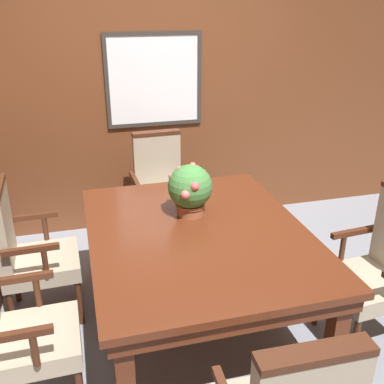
{
  "coord_description": "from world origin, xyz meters",
  "views": [
    {
      "loc": [
        -0.74,
        -2.27,
        2.06
      ],
      "look_at": [
        -0.06,
        0.25,
        0.92
      ],
      "focal_mm": 42.0,
      "sensor_mm": 36.0,
      "label": 1
    }
  ],
  "objects": [
    {
      "name": "ground_plane",
      "position": [
        0.0,
        0.0,
        0.0
      ],
      "size": [
        14.0,
        14.0,
        0.0
      ],
      "primitive_type": "plane",
      "color": "gray"
    },
    {
      "name": "wall_back",
      "position": [
        -0.0,
        1.76,
        1.23
      ],
      "size": [
        7.2,
        0.08,
        2.45
      ],
      "color": "brown",
      "rests_on": "ground_plane"
    },
    {
      "name": "dining_table",
      "position": [
        -0.06,
        0.1,
        0.64
      ],
      "size": [
        1.34,
        1.68,
        0.72
      ],
      "color": "#562614",
      "rests_on": "ground_plane"
    },
    {
      "name": "chair_left_near",
      "position": [
        -1.15,
        -0.27,
        0.52
      ],
      "size": [
        0.5,
        0.51,
        1.0
      ],
      "rotation": [
        0.0,
        0.0,
        1.59
      ],
      "color": "#472314",
      "rests_on": "ground_plane"
    },
    {
      "name": "chair_right_near",
      "position": [
        1.02,
        -0.27,
        0.52
      ],
      "size": [
        0.53,
        0.53,
        1.0
      ],
      "rotation": [
        0.0,
        0.0,
        -1.48
      ],
      "color": "#472314",
      "rests_on": "ground_plane"
    },
    {
      "name": "chair_head_far",
      "position": [
        -0.07,
        1.32,
        0.52
      ],
      "size": [
        0.52,
        0.51,
        1.0
      ],
      "rotation": [
        0.0,
        0.0,
        0.04
      ],
      "color": "#472314",
      "rests_on": "ground_plane"
    },
    {
      "name": "chair_left_far",
      "position": [
        -1.13,
        0.51,
        0.52
      ],
      "size": [
        0.51,
        0.52,
        1.0
      ],
      "rotation": [
        0.0,
        0.0,
        1.6
      ],
      "color": "#472314",
      "rests_on": "ground_plane"
    },
    {
      "name": "potted_plant",
      "position": [
        -0.05,
        0.34,
        0.91
      ],
      "size": [
        0.29,
        0.3,
        0.35
      ],
      "color": "#9E5638",
      "rests_on": "dining_table"
    }
  ]
}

